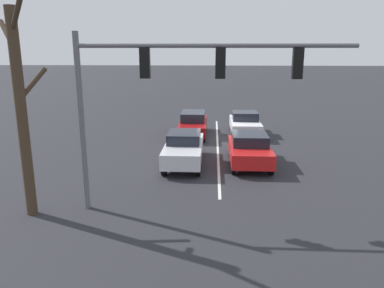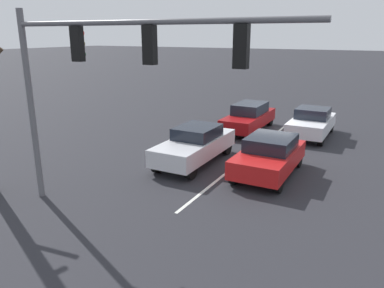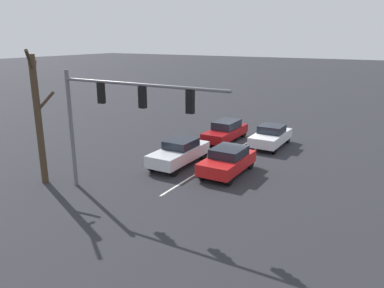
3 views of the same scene
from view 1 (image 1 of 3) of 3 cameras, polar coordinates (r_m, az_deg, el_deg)
name	(u,v)px [view 1 (image 1 of 3)]	position (r m, az deg, el deg)	size (l,w,h in m)	color
ground_plane	(217,139)	(23.74, 3.88, 0.82)	(240.00, 240.00, 0.00)	#28282D
lane_stripe_left_divider	(218,146)	(21.79, 3.93, -0.37)	(0.12, 16.02, 0.01)	silver
car_red_leftlane_front	(249,149)	(18.37, 8.75, -0.73)	(1.91, 4.11, 1.51)	red
car_silver_midlane_front	(184,148)	(18.24, -1.23, -0.60)	(1.77, 4.65, 1.55)	silver
car_maroon_midlane_second	(193,124)	(24.41, 0.17, 3.11)	(1.70, 4.73, 1.55)	maroon
car_white_leftlane_second	(245,124)	(24.82, 8.07, 3.11)	(1.86, 4.24, 1.53)	silver
traffic_signal_gantry	(168,81)	(12.24, -3.64, 9.51)	(8.92, 0.37, 6.03)	slate
bare_tree_near	(22,108)	(13.16, -24.55, 4.97)	(1.78, 1.82, 7.02)	#423323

